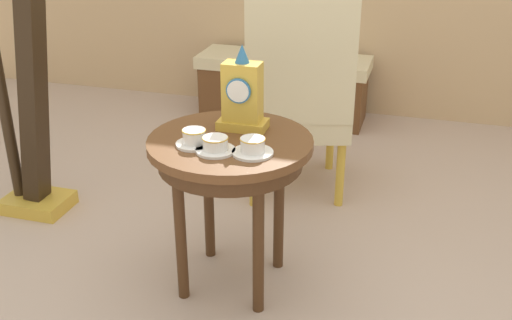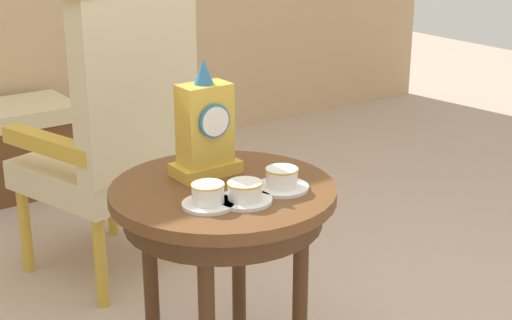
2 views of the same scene
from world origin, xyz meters
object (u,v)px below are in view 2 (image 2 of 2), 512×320
Objects in this scene: side_table at (223,214)px; teacup_right at (245,193)px; teacup_left at (208,196)px; mantel_clock at (205,129)px; armchair at (118,129)px; teacup_center at (282,180)px.

teacup_right reaches higher than side_table.
mantel_clock is at bearing 59.40° from teacup_left.
teacup_left is 0.12× the size of armchair.
armchair reaches higher than teacup_center.
teacup_center is at bearing -42.07° from side_table.
teacup_center is (0.13, 0.02, 0.00)m from teacup_right.
teacup_right is at bearing -96.78° from mantel_clock.
mantel_clock is 0.74m from armchair.
side_table is at bearing -97.83° from mantel_clock.
teacup_center is 0.44× the size of mantel_clock.
armchair reaches higher than side_table.
side_table is at bearing 41.63° from teacup_left.
armchair reaches higher than mantel_clock.
teacup_right is 0.14m from teacup_center.
teacup_center is at bearing 7.56° from teacup_right.
teacup_right is at bearing -95.47° from armchair.
teacup_left is 0.96× the size of teacup_right.
armchair is (-0.04, 0.94, -0.08)m from teacup_center.
armchair is (0.18, 0.92, -0.08)m from teacup_left.
mantel_clock reaches higher than side_table.
armchair is at bearing 84.53° from teacup_right.
teacup_center is (0.23, -0.01, -0.00)m from teacup_left.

